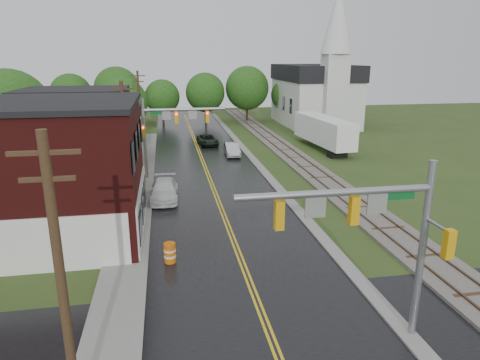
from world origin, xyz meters
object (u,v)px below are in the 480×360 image
object	(u,v)px
utility_pole_b	(125,138)
church	(317,88)
utility_pole_a	(61,282)
pickup_white	(164,190)
construction_barrel	(170,253)
tree_left_b	(12,112)
brick_building	(18,172)
traffic_signal_far	(168,124)
utility_pole_c	(140,106)
sedan_silver	(232,150)
tree_left_e	(124,104)
traffic_signal_near	(372,223)
suv_dark	(208,140)
tree_left_c	(74,113)
semi_trailer	(324,130)

from	to	relation	value
utility_pole_b	church	bearing A→B (deg)	49.82
utility_pole_a	pickup_white	xyz separation A→B (m)	(2.75, 20.82, -3.98)
church	construction_barrel	world-z (taller)	church
pickup_white	tree_left_b	bearing A→B (deg)	143.33
brick_building	traffic_signal_far	distance (m)	15.03
church	utility_pole_c	distance (m)	28.54
traffic_signal_far	utility_pole_b	size ratio (longest dim) A/B	0.82
brick_building	utility_pole_c	xyz separation A→B (m)	(5.68, 29.00, 0.57)
brick_building	utility_pole_b	xyz separation A→B (m)	(5.68, 7.00, 0.57)
sedan_silver	tree_left_e	bearing A→B (deg)	139.52
church	traffic_signal_near	bearing A→B (deg)	-107.72
brick_building	tree_left_b	distance (m)	17.80
traffic_signal_near	utility_pole_b	distance (m)	22.49
utility_pole_c	traffic_signal_far	bearing A→B (deg)	-78.91
utility_pole_c	suv_dark	size ratio (longest dim) A/B	1.96
brick_building	construction_barrel	xyz separation A→B (m)	(8.66, -5.00, -3.59)
utility_pole_b	tree_left_c	world-z (taller)	utility_pole_b
tree_left_b	sedan_silver	world-z (taller)	tree_left_b
tree_left_b	suv_dark	bearing A→B (deg)	25.72
utility_pole_c	tree_left_b	distance (m)	16.42
construction_barrel	utility_pole_b	bearing A→B (deg)	103.95
utility_pole_c	pickup_white	xyz separation A→B (m)	(2.75, -23.18, -3.98)
utility_pole_b	tree_left_c	distance (m)	19.24
suv_dark	construction_barrel	distance (m)	31.59
church	suv_dark	size ratio (longest dim) A/B	4.35
pickup_white	semi_trailer	size ratio (longest dim) A/B	0.42
church	utility_pole_c	world-z (taller)	church
traffic_signal_near	tree_left_e	distance (m)	45.59
suv_dark	tree_left_e	bearing A→B (deg)	149.05
utility_pole_c	construction_barrel	bearing A→B (deg)	-84.99
suv_dark	utility_pole_b	bearing A→B (deg)	-119.23
suv_dark	traffic_signal_far	bearing A→B (deg)	-115.01
utility_pole_c	suv_dark	world-z (taller)	utility_pole_c
sedan_silver	traffic_signal_far	bearing A→B (deg)	-130.05
suv_dark	semi_trailer	bearing A→B (deg)	-25.59
tree_left_e	suv_dark	distance (m)	12.02
traffic_signal_far	suv_dark	bearing A→B (deg)	71.09
church	suv_dark	bearing A→B (deg)	-145.96
tree_left_e	suv_dark	world-z (taller)	tree_left_e
pickup_white	suv_dark	bearing A→B (deg)	77.15
brick_building	tree_left_b	xyz separation A→B (m)	(-5.36, 16.90, 1.57)
brick_building	sedan_silver	world-z (taller)	brick_building
church	sedan_silver	xyz separation A→B (m)	(-16.53, -18.88, -5.14)
utility_pole_c	construction_barrel	distance (m)	34.38
traffic_signal_far	utility_pole_c	xyz separation A→B (m)	(-3.33, 17.00, -0.25)
brick_building	sedan_silver	bearing A→B (deg)	51.22
brick_building	traffic_signal_near	size ratio (longest dim) A/B	1.95
utility_pole_a	traffic_signal_far	bearing A→B (deg)	82.97
suv_dark	sedan_silver	bearing A→B (deg)	-77.80
traffic_signal_far	suv_dark	size ratio (longest dim) A/B	1.60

